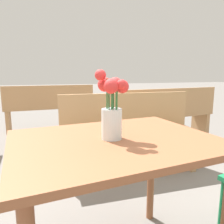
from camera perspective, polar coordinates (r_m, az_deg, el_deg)
table_front at (r=1.10m, az=0.89°, el=-12.38°), size 1.03×0.82×0.75m
flower_vase at (r=1.02m, az=0.02°, el=0.80°), size 0.16×0.15×0.33m
bench_near at (r=2.35m, az=4.55°, el=-4.90°), size 1.47×0.42×0.85m
bench_middle at (r=4.07m, az=-15.84°, el=1.25°), size 1.54×0.39×0.85m
bench_far at (r=3.24m, az=13.39°, el=-0.70°), size 1.74×0.54×0.85m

